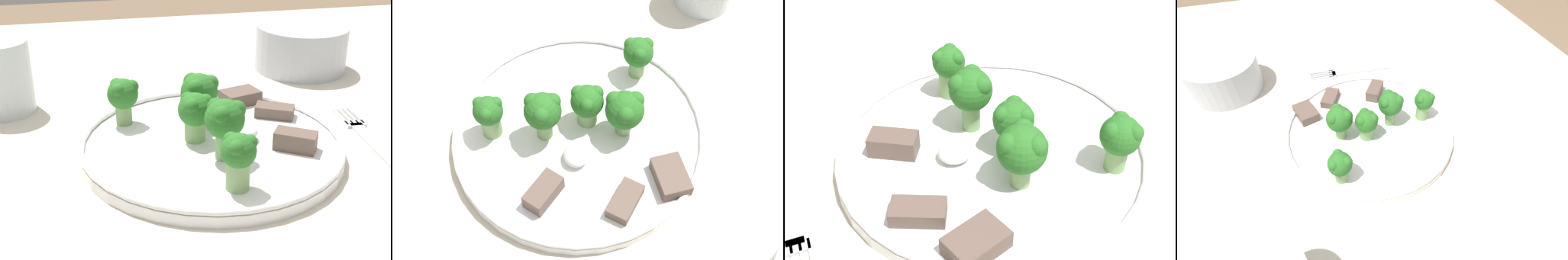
{
  "view_description": "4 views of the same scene",
  "coord_description": "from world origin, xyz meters",
  "views": [
    {
      "loc": [
        -0.07,
        -0.55,
        0.99
      ],
      "look_at": [
        0.04,
        -0.04,
        0.74
      ],
      "focal_mm": 50.0,
      "sensor_mm": 36.0,
      "label": 1
    },
    {
      "loc": [
        0.4,
        -0.03,
        1.23
      ],
      "look_at": [
        0.07,
        -0.04,
        0.74
      ],
      "focal_mm": 50.0,
      "sensor_mm": 36.0,
      "label": 2
    },
    {
      "loc": [
        0.23,
        0.28,
        1.05
      ],
      "look_at": [
        0.07,
        -0.05,
        0.75
      ],
      "focal_mm": 50.0,
      "sensor_mm": 36.0,
      "label": 3
    },
    {
      "loc": [
        -0.28,
        0.05,
        1.1
      ],
      "look_at": [
        0.04,
        -0.05,
        0.74
      ],
      "focal_mm": 28.0,
      "sensor_mm": 36.0,
      "label": 4
    }
  ],
  "objects": [
    {
      "name": "dinner_plate",
      "position": [
        0.06,
        -0.05,
        0.72
      ],
      "size": [
        0.28,
        0.28,
        0.02
      ],
      "color": "white",
      "rests_on": "table"
    },
    {
      "name": "meat_slice_rear_slice",
      "position": [
        0.12,
        0.05,
        0.73
      ],
      "size": [
        0.05,
        0.04,
        0.02
      ],
      "color": "brown",
      "rests_on": "dinner_plate"
    },
    {
      "name": "fork",
      "position": [
        0.24,
        -0.06,
        0.71
      ],
      "size": [
        0.03,
        0.17,
        0.0
      ],
      "color": "silver",
      "rests_on": "table"
    },
    {
      "name": "broccoli_floret_center_left",
      "position": [
        0.04,
        -0.04,
        0.76
      ],
      "size": [
        0.04,
        0.04,
        0.05
      ],
      "color": "#7FA866",
      "rests_on": "dinner_plate"
    },
    {
      "name": "broccoli_floret_near_rim_left",
      "position": [
        0.06,
        0.0,
        0.76
      ],
      "size": [
        0.04,
        0.04,
        0.06
      ],
      "color": "#7FA866",
      "rests_on": "dinner_plate"
    },
    {
      "name": "broccoli_floret_center_back",
      "position": [
        -0.03,
        0.02,
        0.76
      ],
      "size": [
        0.04,
        0.04,
        0.05
      ],
      "color": "#7FA866",
      "rests_on": "dinner_plate"
    },
    {
      "name": "broccoli_floret_back_left",
      "position": [
        0.06,
        -0.14,
        0.76
      ],
      "size": [
        0.03,
        0.03,
        0.06
      ],
      "color": "#7FA866",
      "rests_on": "dinner_plate"
    },
    {
      "name": "drinking_glass",
      "position": [
        -0.17,
        0.11,
        0.75
      ],
      "size": [
        0.08,
        0.08,
        0.09
      ],
      "color": "silver",
      "rests_on": "table"
    },
    {
      "name": "table",
      "position": [
        0.0,
        0.0,
        0.63
      ],
      "size": [
        1.35,
        1.09,
        0.71
      ],
      "color": "beige",
      "rests_on": "ground_plane"
    },
    {
      "name": "cream_bowl",
      "position": [
        0.25,
        0.18,
        0.74
      ],
      "size": [
        0.14,
        0.14,
        0.07
      ],
      "color": "#B7BCC6",
      "rests_on": "table"
    },
    {
      "name": "sauce_dollop",
      "position": [
        0.09,
        -0.05,
        0.73
      ],
      "size": [
        0.03,
        0.03,
        0.02
      ],
      "color": "white",
      "rests_on": "dinner_plate"
    },
    {
      "name": "meat_slice_middle_slice",
      "position": [
        0.14,
        -0.08,
        0.73
      ],
      "size": [
        0.05,
        0.04,
        0.02
      ],
      "color": "brown",
      "rests_on": "dinner_plate"
    },
    {
      "name": "broccoli_floret_front_left",
      "position": [
        0.06,
        -0.09,
        0.77
      ],
      "size": [
        0.04,
        0.04,
        0.06
      ],
      "color": "#7FA866",
      "rests_on": "dinner_plate"
    },
    {
      "name": "meat_slice_front_slice",
      "position": [
        0.15,
        0.0,
        0.73
      ],
      "size": [
        0.05,
        0.04,
        0.01
      ],
      "color": "brown",
      "rests_on": "dinner_plate"
    }
  ]
}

